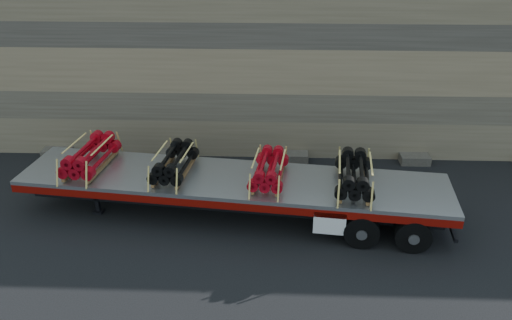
{
  "coord_description": "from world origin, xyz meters",
  "views": [
    {
      "loc": [
        1.16,
        -14.03,
        9.29
      ],
      "look_at": [
        0.56,
        1.23,
        1.73
      ],
      "focal_mm": 35.0,
      "sensor_mm": 36.0,
      "label": 1
    }
  ],
  "objects_px": {
    "trailer": "(232,196)",
    "bundle_midrear": "(269,170)",
    "bundle_midfront": "(174,163)",
    "bundle_rear": "(354,175)",
    "bundle_front": "(90,156)"
  },
  "relations": [
    {
      "from": "trailer",
      "to": "bundle_midrear",
      "type": "height_order",
      "value": "bundle_midrear"
    },
    {
      "from": "bundle_rear",
      "to": "bundle_front",
      "type": "bearing_deg",
      "value": 180.0
    },
    {
      "from": "trailer",
      "to": "bundle_midrear",
      "type": "bearing_deg",
      "value": 0.0
    },
    {
      "from": "trailer",
      "to": "bundle_front",
      "type": "relative_size",
      "value": 5.86
    },
    {
      "from": "trailer",
      "to": "bundle_midrear",
      "type": "relative_size",
      "value": 6.56
    },
    {
      "from": "bundle_midrear",
      "to": "bundle_midfront",
      "type": "bearing_deg",
      "value": -180.0
    },
    {
      "from": "bundle_midfront",
      "to": "bundle_rear",
      "type": "height_order",
      "value": "bundle_rear"
    },
    {
      "from": "trailer",
      "to": "bundle_front",
      "type": "bearing_deg",
      "value": 180.0
    },
    {
      "from": "bundle_front",
      "to": "bundle_midrear",
      "type": "distance_m",
      "value": 6.16
    },
    {
      "from": "trailer",
      "to": "bundle_midfront",
      "type": "distance_m",
      "value": 2.25
    },
    {
      "from": "trailer",
      "to": "bundle_front",
      "type": "xyz_separation_m",
      "value": [
        -4.88,
        0.56,
        1.14
      ]
    },
    {
      "from": "bundle_midfront",
      "to": "bundle_rear",
      "type": "distance_m",
      "value": 5.92
    },
    {
      "from": "bundle_midfront",
      "to": "bundle_midrear",
      "type": "bearing_deg",
      "value": 0.0
    },
    {
      "from": "trailer",
      "to": "bundle_midfront",
      "type": "xyz_separation_m",
      "value": [
        -1.94,
        0.22,
        1.11
      ]
    },
    {
      "from": "bundle_midrear",
      "to": "trailer",
      "type": "bearing_deg",
      "value": -180.0
    }
  ]
}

